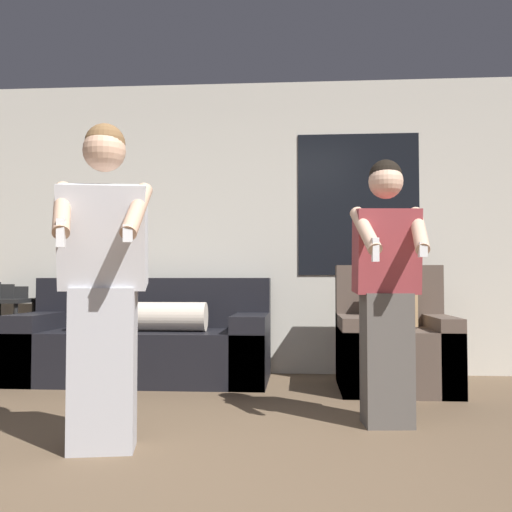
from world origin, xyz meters
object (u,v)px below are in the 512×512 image
Objects in this scene: person_left at (103,284)px; side_table at (7,312)px; person_right at (387,289)px; couch at (145,344)px; armchair at (394,346)px.

side_table is at bearing 125.75° from person_left.
side_table is at bearing 151.96° from person_right.
couch is 1.28× the size of person_left.
person_left is 1.05× the size of person_right.
side_table is 2.87m from person_left.
armchair is at bearing -7.60° from side_table.
couch is at bearing 99.08° from person_left.
person_left is (0.34, -2.11, 0.52)m from couch.
couch is 2.16× the size of armchair.
couch is at bearing 173.13° from armchair.
armchair is at bearing -6.87° from couch.
person_right reaches higher than couch.
person_right reaches higher than side_table.
armchair is 0.62× the size of person_right.
couch reaches higher than side_table.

